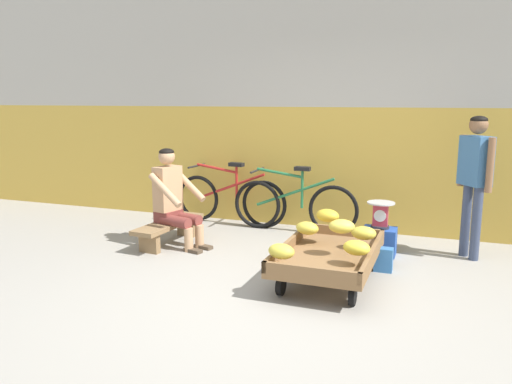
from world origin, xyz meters
TOP-DOWN VIEW (x-y plane):
  - ground_plane at (0.00, 0.00)m, footprint 80.00×80.00m
  - back_wall at (0.00, 2.81)m, footprint 16.00×0.30m
  - banana_cart at (0.36, 0.72)m, footprint 0.85×1.45m
  - banana_pile at (0.36, 0.72)m, footprint 0.86×1.15m
  - low_bench at (-1.69, 1.28)m, footprint 0.39×1.12m
  - vendor_seated at (-1.61, 1.26)m, footprint 0.73×0.58m
  - plastic_crate at (0.70, 1.72)m, footprint 0.36×0.28m
  - weighing_scale at (0.70, 1.72)m, footprint 0.30×0.30m
  - bicycle_near_left at (-1.40, 2.44)m, footprint 1.66×0.48m
  - bicycle_far_left at (-0.46, 2.34)m, footprint 1.66×0.48m
  - customer_adult at (1.63, 1.94)m, footprint 0.35×0.41m
  - shopping_bag at (0.81, 1.17)m, footprint 0.18×0.12m

SIDE VIEW (x-z plane):
  - ground_plane at x=0.00m, z-range 0.00..0.00m
  - shopping_bag at x=0.81m, z-range 0.00..0.24m
  - plastic_crate at x=0.70m, z-range 0.00..0.30m
  - low_bench at x=-1.69m, z-range 0.06..0.33m
  - banana_cart at x=0.36m, z-range 0.06..0.42m
  - bicycle_near_left at x=-1.40m, z-range -0.08..0.78m
  - bicycle_far_left at x=-0.46m, z-range -0.08..0.78m
  - weighing_scale at x=0.70m, z-range 0.31..0.60m
  - banana_pile at x=0.36m, z-range 0.34..0.60m
  - vendor_seated at x=-1.61m, z-range 0.00..1.14m
  - customer_adult at x=1.63m, z-range 0.19..1.72m
  - back_wall at x=0.00m, z-range 0.00..3.39m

